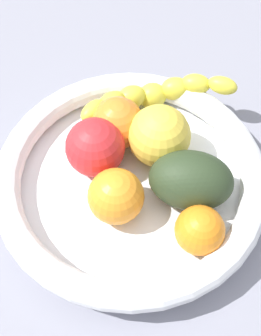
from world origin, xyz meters
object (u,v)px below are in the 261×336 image
object	(u,v)px
tomato_red	(94,149)
orange_front	(116,196)
orange_mid_right	(200,230)
orange_mid_left	(117,123)
avocado_dark	(191,180)
fruit_bowl	(130,180)
apple_yellow	(159,136)
banana_draped_left	(155,95)

from	to	relation	value
tomato_red	orange_front	bearing A→B (deg)	-32.99
orange_front	orange_mid_right	distance (cm)	9.09
orange_mid_left	orange_front	bearing A→B (deg)	-56.66
orange_mid_right	avocado_dark	bearing A→B (deg)	128.91
fruit_bowl	avocado_dark	bearing A→B (deg)	18.65
orange_front	orange_mid_left	distance (cm)	9.50
tomato_red	apple_yellow	bearing A→B (deg)	46.00
avocado_dark	tomato_red	size ratio (longest dim) A/B	1.36
orange_mid_right	avocado_dark	size ratio (longest dim) A/B	0.57
orange_front	avocado_dark	world-z (taller)	avocado_dark
apple_yellow	banana_draped_left	bearing A→B (deg)	125.29
fruit_bowl	apple_yellow	bearing A→B (deg)	84.10
avocado_dark	banana_draped_left	bearing A→B (deg)	138.51
tomato_red	orange_mid_right	bearing A→B (deg)	-7.45
avocado_dark	orange_mid_right	bearing A→B (deg)	-51.09
apple_yellow	tomato_red	xyz separation A→B (cm)	(-5.11, -5.29, -0.21)
orange_mid_left	tomato_red	distance (cm)	4.56
fruit_bowl	apple_yellow	distance (cm)	5.77
orange_front	orange_mid_right	bearing A→B (deg)	9.72
banana_draped_left	orange_front	world-z (taller)	orange_front
orange_mid_left	orange_mid_right	world-z (taller)	orange_mid_left
banana_draped_left	orange_front	size ratio (longest dim) A/B	2.52
orange_mid_left	orange_mid_right	distance (cm)	15.56
orange_mid_left	apple_yellow	bearing A→B (deg)	8.22
fruit_bowl	tomato_red	size ratio (longest dim) A/B	4.54
fruit_bowl	tomato_red	world-z (taller)	tomato_red
tomato_red	fruit_bowl	bearing A→B (deg)	3.65
banana_draped_left	tomato_red	world-z (taller)	tomato_red
fruit_bowl	orange_front	distance (cm)	4.37
orange_mid_left	apple_yellow	world-z (taller)	apple_yellow
orange_front	avocado_dark	size ratio (longest dim) A/B	0.66
apple_yellow	avocado_dark	bearing A→B (deg)	-27.27
apple_yellow	orange_mid_right	bearing A→B (deg)	-38.23
orange_front	apple_yellow	size ratio (longest dim) A/B	0.84
orange_mid_right	fruit_bowl	bearing A→B (deg)	167.38
orange_mid_right	tomato_red	bearing A→B (deg)	172.55
fruit_bowl	orange_front	bearing A→B (deg)	-80.33
orange_mid_left	banana_draped_left	bearing A→B (deg)	79.56
fruit_bowl	banana_draped_left	distance (cm)	11.29
fruit_bowl	banana_draped_left	xyz separation A→B (cm)	(-3.43, 10.57, 2.01)
banana_draped_left	orange_mid_left	distance (cm)	6.43
orange_mid_left	orange_mid_right	xyz separation A→B (cm)	(14.17, -6.40, -0.52)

